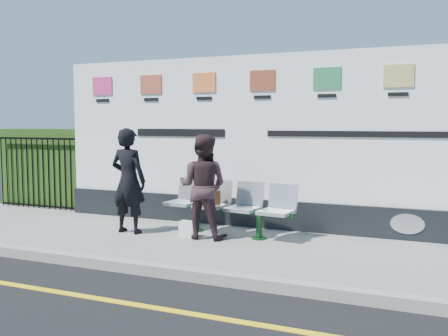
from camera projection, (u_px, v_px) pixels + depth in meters
The scene contains 12 objects.
ground at pixel (109, 301), 5.47m from camera, with size 80.00×80.00×0.00m, color black.
pavement at pixel (205, 245), 7.76m from camera, with size 14.00×3.00×0.12m, color gray.
kerb at pixel (156, 270), 6.38m from camera, with size 14.00×0.18×0.14m, color gray.
yellow_line at pixel (109, 300), 5.47m from camera, with size 14.00×0.10×0.01m, color yellow.
billboard at pixel (263, 153), 8.69m from camera, with size 8.00×0.30×3.00m.
hedge at pixel (52, 167), 11.09m from camera, with size 2.35×0.70×1.70m, color #254314.
railing at pixel (38, 173), 10.68m from camera, with size 2.05×0.06×1.54m, color black, non-canonical shape.
bench at pixel (227, 220), 8.15m from camera, with size 2.25×0.58×0.48m, color silver, non-canonical shape.
woman_left at pixel (128, 181), 8.26m from camera, with size 0.64×0.42×1.75m, color black.
woman_right at pixel (203, 186), 7.88m from camera, with size 0.80×0.63×1.65m, color #322024.
handbag_brown at pixel (211, 197), 8.27m from camera, with size 0.30×0.13×0.23m, color black.
carrier_bag_white at pixel (188, 229), 8.01m from camera, with size 0.26×0.15×0.26m, color silver.
Camera 1 is at (3.21, -4.42, 1.94)m, focal length 40.00 mm.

